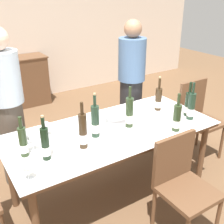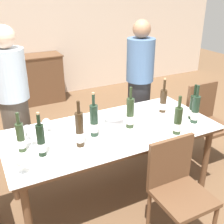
{
  "view_description": "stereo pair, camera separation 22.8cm",
  "coord_description": "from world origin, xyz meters",
  "px_view_note": "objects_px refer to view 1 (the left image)",
  "views": [
    {
      "loc": [
        -1.25,
        -1.94,
        1.96
      ],
      "look_at": [
        0.0,
        0.0,
        0.92
      ],
      "focal_mm": 45.0,
      "sensor_mm": 36.0,
      "label": 1
    },
    {
      "loc": [
        -1.05,
        -2.05,
        1.96
      ],
      "look_at": [
        0.0,
        0.0,
        0.92
      ],
      "focal_mm": 45.0,
      "sensor_mm": 36.0,
      "label": 2
    }
  ],
  "objects_px": {
    "wine_bottle_2": "(45,144)",
    "wine_bottle_7": "(129,113)",
    "wine_bottle_4": "(83,132)",
    "chair_right_end": "(197,114)",
    "wine_bottle_0": "(191,107)",
    "person_guest_left": "(131,87)",
    "wine_bottle_1": "(158,100)",
    "sideboard_cabinet": "(14,83)",
    "ice_bucket": "(116,126)",
    "wine_glass_3": "(32,138)",
    "chair_near_front": "(181,180)",
    "wine_bottle_6": "(177,118)",
    "wine_bottle_8": "(188,105)",
    "person_host": "(8,111)",
    "wine_bottle_5": "(95,122)",
    "wine_glass_2": "(27,167)",
    "dining_table": "(112,136)",
    "wine_bottle_3": "(23,142)",
    "wine_glass_0": "(28,134)",
    "wine_glass_1": "(46,126)"
  },
  "relations": [
    {
      "from": "wine_bottle_2",
      "to": "wine_bottle_7",
      "type": "bearing_deg",
      "value": 6.55
    },
    {
      "from": "wine_bottle_0",
      "to": "wine_bottle_5",
      "type": "relative_size",
      "value": 0.93
    },
    {
      "from": "wine_bottle_0",
      "to": "person_guest_left",
      "type": "xyz_separation_m",
      "value": [
        -0.04,
        0.94,
        -0.06
      ]
    },
    {
      "from": "wine_glass_3",
      "to": "person_guest_left",
      "type": "relative_size",
      "value": 0.1
    },
    {
      "from": "wine_bottle_3",
      "to": "wine_bottle_4",
      "type": "relative_size",
      "value": 0.84
    },
    {
      "from": "wine_bottle_6",
      "to": "person_host",
      "type": "xyz_separation_m",
      "value": [
        -1.23,
        1.08,
        -0.03
      ]
    },
    {
      "from": "chair_right_end",
      "to": "wine_bottle_0",
      "type": "bearing_deg",
      "value": -147.76
    },
    {
      "from": "dining_table",
      "to": "wine_bottle_1",
      "type": "relative_size",
      "value": 5.31
    },
    {
      "from": "wine_bottle_2",
      "to": "wine_bottle_5",
      "type": "xyz_separation_m",
      "value": [
        0.49,
        0.11,
        0.01
      ]
    },
    {
      "from": "wine_bottle_8",
      "to": "person_guest_left",
      "type": "bearing_deg",
      "value": 95.25
    },
    {
      "from": "wine_bottle_1",
      "to": "sideboard_cabinet",
      "type": "bearing_deg",
      "value": 107.23
    },
    {
      "from": "sideboard_cabinet",
      "to": "ice_bucket",
      "type": "relative_size",
      "value": 5.72
    },
    {
      "from": "sideboard_cabinet",
      "to": "wine_glass_3",
      "type": "height_order",
      "value": "wine_glass_3"
    },
    {
      "from": "person_guest_left",
      "to": "wine_glass_3",
      "type": "bearing_deg",
      "value": -155.56
    },
    {
      "from": "person_guest_left",
      "to": "wine_bottle_2",
      "type": "bearing_deg",
      "value": -149.41
    },
    {
      "from": "wine_bottle_5",
      "to": "wine_glass_2",
      "type": "relative_size",
      "value": 2.73
    },
    {
      "from": "dining_table",
      "to": "chair_near_front",
      "type": "relative_size",
      "value": 2.27
    },
    {
      "from": "wine_bottle_5",
      "to": "wine_glass_1",
      "type": "height_order",
      "value": "wine_bottle_5"
    },
    {
      "from": "wine_bottle_2",
      "to": "wine_glass_0",
      "type": "bearing_deg",
      "value": 99.35
    },
    {
      "from": "wine_bottle_1",
      "to": "chair_right_end",
      "type": "distance_m",
      "value": 0.69
    },
    {
      "from": "wine_bottle_8",
      "to": "wine_glass_1",
      "type": "height_order",
      "value": "wine_bottle_8"
    },
    {
      "from": "wine_bottle_2",
      "to": "wine_glass_0",
      "type": "xyz_separation_m",
      "value": [
        -0.05,
        0.29,
        -0.03
      ]
    },
    {
      "from": "wine_bottle_1",
      "to": "chair_right_end",
      "type": "relative_size",
      "value": 0.4
    },
    {
      "from": "sideboard_cabinet",
      "to": "wine_bottle_3",
      "type": "xyz_separation_m",
      "value": [
        -0.63,
        -2.83,
        0.43
      ]
    },
    {
      "from": "wine_bottle_4",
      "to": "chair_near_front",
      "type": "distance_m",
      "value": 0.9
    },
    {
      "from": "person_host",
      "to": "wine_bottle_7",
      "type": "bearing_deg",
      "value": -40.53
    },
    {
      "from": "sideboard_cabinet",
      "to": "wine_bottle_2",
      "type": "relative_size",
      "value": 3.13
    },
    {
      "from": "wine_bottle_4",
      "to": "wine_glass_3",
      "type": "xyz_separation_m",
      "value": [
        -0.36,
        0.18,
        -0.03
      ]
    },
    {
      "from": "wine_glass_3",
      "to": "person_guest_left",
      "type": "bearing_deg",
      "value": 24.44
    },
    {
      "from": "wine_bottle_0",
      "to": "ice_bucket",
      "type": "bearing_deg",
      "value": 172.97
    },
    {
      "from": "wine_glass_0",
      "to": "person_guest_left",
      "type": "height_order",
      "value": "person_guest_left"
    },
    {
      "from": "wine_bottle_3",
      "to": "wine_bottle_7",
      "type": "bearing_deg",
      "value": -2.2
    },
    {
      "from": "wine_bottle_2",
      "to": "wine_glass_0",
      "type": "height_order",
      "value": "wine_bottle_2"
    },
    {
      "from": "wine_bottle_2",
      "to": "wine_bottle_3",
      "type": "xyz_separation_m",
      "value": [
        -0.13,
        0.14,
        -0.01
      ]
    },
    {
      "from": "ice_bucket",
      "to": "wine_bottle_0",
      "type": "relative_size",
      "value": 0.53
    },
    {
      "from": "wine_bottle_4",
      "to": "wine_glass_0",
      "type": "bearing_deg",
      "value": 141.15
    },
    {
      "from": "chair_right_end",
      "to": "person_guest_left",
      "type": "relative_size",
      "value": 0.58
    },
    {
      "from": "wine_bottle_4",
      "to": "chair_right_end",
      "type": "relative_size",
      "value": 0.43
    },
    {
      "from": "chair_near_front",
      "to": "wine_bottle_2",
      "type": "bearing_deg",
      "value": 148.92
    },
    {
      "from": "wine_glass_2",
      "to": "chair_near_front",
      "type": "xyz_separation_m",
      "value": [
        1.11,
        -0.38,
        -0.34
      ]
    },
    {
      "from": "wine_bottle_7",
      "to": "wine_glass_0",
      "type": "xyz_separation_m",
      "value": [
        -0.9,
        0.19,
        -0.04
      ]
    },
    {
      "from": "ice_bucket",
      "to": "wine_bottle_1",
      "type": "xyz_separation_m",
      "value": [
        0.7,
        0.24,
        0.01
      ]
    },
    {
      "from": "sideboard_cabinet",
      "to": "wine_bottle_0",
      "type": "relative_size",
      "value": 3.05
    },
    {
      "from": "wine_bottle_4",
      "to": "wine_bottle_7",
      "type": "height_order",
      "value": "wine_bottle_4"
    },
    {
      "from": "chair_right_end",
      "to": "person_host",
      "type": "distance_m",
      "value": 2.14
    },
    {
      "from": "wine_bottle_5",
      "to": "chair_near_front",
      "type": "distance_m",
      "value": 0.87
    },
    {
      "from": "wine_bottle_6",
      "to": "wine_bottle_8",
      "type": "distance_m",
      "value": 0.38
    },
    {
      "from": "dining_table",
      "to": "sideboard_cabinet",
      "type": "bearing_deg",
      "value": 93.69
    },
    {
      "from": "ice_bucket",
      "to": "wine_glass_3",
      "type": "xyz_separation_m",
      "value": [
        -0.69,
        0.17,
        0.0
      ]
    },
    {
      "from": "chair_right_end",
      "to": "ice_bucket",
      "type": "bearing_deg",
      "value": -170.94
    }
  ]
}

